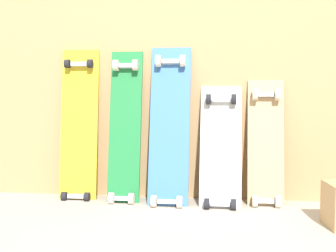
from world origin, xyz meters
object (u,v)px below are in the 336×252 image
Objects in this scene: skateboard_blue at (169,130)px; skateboard_natural at (266,147)px; skateboard_green at (125,131)px; skateboard_white at (221,151)px; skateboard_yellow at (79,130)px.

skateboard_natural is at bearing 3.85° from skateboard_blue.
skateboard_white is (0.56, -0.03, -0.10)m from skateboard_green.
skateboard_yellow is 0.85m from skateboard_white.
skateboard_green is at bearing -179.18° from skateboard_natural.
skateboard_natural is (1.09, -0.02, -0.09)m from skateboard_yellow.
skateboard_natural is (0.81, 0.01, -0.08)m from skateboard_green.
skateboard_blue reaches higher than skateboard_white.
skateboard_yellow is at bearing 175.96° from skateboard_white.
skateboard_white is (0.29, -0.01, -0.11)m from skateboard_blue.
skateboard_blue is 0.31m from skateboard_white.
skateboard_natural is at bearing 0.82° from skateboard_green.
skateboard_yellow is at bearing 174.57° from skateboard_blue.
skateboard_green is 0.98× the size of skateboard_blue.
skateboard_yellow is 0.29m from skateboard_green.
skateboard_yellow reaches higher than skateboard_green.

